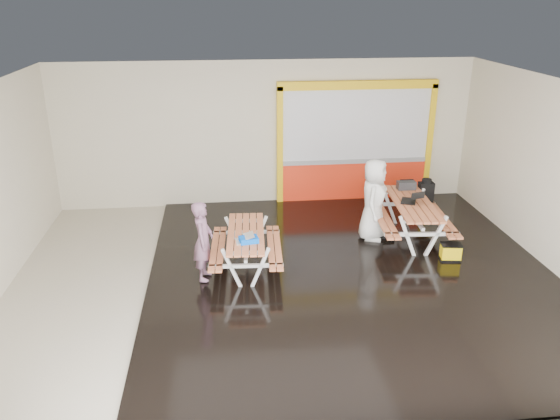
{
  "coord_description": "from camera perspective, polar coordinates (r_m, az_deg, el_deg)",
  "views": [
    {
      "loc": [
        -1.09,
        -8.97,
        4.92
      ],
      "look_at": [
        0.0,
        0.9,
        1.0
      ],
      "focal_mm": 35.33,
      "sensor_mm": 36.0,
      "label": 1
    }
  ],
  "objects": [
    {
      "name": "toolbox",
      "position": [
        12.5,
        12.93,
        2.51
      ],
      "size": [
        0.4,
        0.2,
        0.23
      ],
      "color": "black",
      "rests_on": "picnic_table_right"
    },
    {
      "name": "person_right",
      "position": [
        11.63,
        9.67,
        1.04
      ],
      "size": [
        0.84,
        1.0,
        1.75
      ],
      "primitive_type": "imported",
      "rotation": [
        0.0,
        0.0,
        1.18
      ],
      "color": "white",
      "rests_on": "deck"
    },
    {
      "name": "picnic_table_left",
      "position": [
        10.34,
        -3.54,
        -3.25
      ],
      "size": [
        1.42,
        2.0,
        0.77
      ],
      "color": "#D17246",
      "rests_on": "deck"
    },
    {
      "name": "deck",
      "position": [
        10.48,
        7.4,
        -6.49
      ],
      "size": [
        7.5,
        7.98,
        0.05
      ],
      "primitive_type": "cube",
      "color": "black",
      "rests_on": "room"
    },
    {
      "name": "picnic_table_right",
      "position": [
        11.85,
        13.5,
        -0.13
      ],
      "size": [
        1.65,
        2.29,
        0.87
      ],
      "color": "#D17246",
      "rests_on": "deck"
    },
    {
      "name": "kiosk",
      "position": [
        13.76,
        7.79,
        6.71
      ],
      "size": [
        3.88,
        0.16,
        3.0
      ],
      "color": "red",
      "rests_on": "room"
    },
    {
      "name": "person_left",
      "position": [
        9.91,
        -7.96,
        -3.18
      ],
      "size": [
        0.43,
        0.58,
        1.48
      ],
      "primitive_type": "imported",
      "rotation": [
        0.0,
        0.0,
        1.43
      ],
      "color": "#7B536D",
      "rests_on": "deck"
    },
    {
      "name": "dark_case",
      "position": [
        12.03,
        10.68,
        -2.35
      ],
      "size": [
        0.42,
        0.33,
        0.15
      ],
      "primitive_type": "cube",
      "rotation": [
        0.0,
        0.0,
        0.08
      ],
      "color": "black",
      "rests_on": "deck"
    },
    {
      "name": "backpack",
      "position": [
        12.78,
        14.85,
        1.92
      ],
      "size": [
        0.33,
        0.22,
        0.55
      ],
      "color": "black",
      "rests_on": "picnic_table_right"
    },
    {
      "name": "room",
      "position": [
        9.57,
        0.59,
        2.21
      ],
      "size": [
        10.02,
        8.02,
        3.52
      ],
      "color": "#BFB5A1",
      "rests_on": "ground"
    },
    {
      "name": "blue_pouch",
      "position": [
        9.85,
        -3.27,
        -3.08
      ],
      "size": [
        0.36,
        0.29,
        0.1
      ],
      "primitive_type": "cube",
      "rotation": [
        0.0,
        0.0,
        0.18
      ],
      "color": "blue",
      "rests_on": "picnic_table_left"
    },
    {
      "name": "laptop_left",
      "position": [
        9.88,
        -3.74,
        -3.03
      ],
      "size": [
        0.34,
        0.31,
        0.14
      ],
      "color": "silver",
      "rests_on": "picnic_table_left"
    },
    {
      "name": "laptop_right",
      "position": [
        11.77,
        13.5,
        1.11
      ],
      "size": [
        0.58,
        0.55,
        0.19
      ],
      "color": "black",
      "rests_on": "picnic_table_right"
    },
    {
      "name": "fluke_bag",
      "position": [
        11.27,
        17.24,
        -4.18
      ],
      "size": [
        0.42,
        0.3,
        0.34
      ],
      "color": "black",
      "rests_on": "deck"
    }
  ]
}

